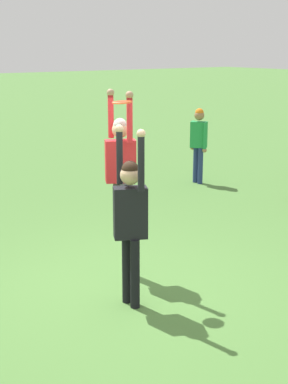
# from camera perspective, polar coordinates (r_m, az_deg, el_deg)

# --- Properties ---
(ground_plane) EXTENTS (120.00, 120.00, 0.00)m
(ground_plane) POSITION_cam_1_polar(r_m,az_deg,el_deg) (7.44, -2.44, -9.99)
(ground_plane) COLOR #4C7A38
(person_jumping) EXTENTS (0.57, 0.46, 2.08)m
(person_jumping) POSITION_cam_1_polar(r_m,az_deg,el_deg) (7.36, -2.52, 3.19)
(person_jumping) COLOR #4C4C51
(person_jumping) RESTS_ON ground_plane
(person_defending) EXTENTS (0.56, 0.45, 2.27)m
(person_defending) POSITION_cam_1_polar(r_m,az_deg,el_deg) (6.49, -1.46, -2.25)
(person_defending) COLOR black
(person_defending) RESTS_ON ground_plane
(frisbee) EXTENTS (0.25, 0.25, 0.03)m
(frisbee) POSITION_cam_1_polar(r_m,az_deg,el_deg) (6.81, -2.37, 9.55)
(frisbee) COLOR #E04C23
(person_spectator_near) EXTENTS (0.54, 0.40, 1.79)m
(person_spectator_near) POSITION_cam_1_polar(r_m,az_deg,el_deg) (12.73, 5.86, 5.71)
(person_spectator_near) COLOR navy
(person_spectator_near) RESTS_ON ground_plane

